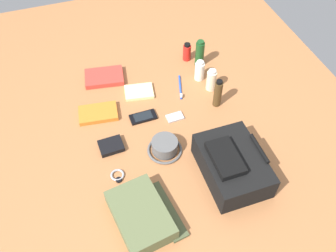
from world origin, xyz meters
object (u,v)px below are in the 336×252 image
at_px(cell_phone, 143,117).
at_px(wristwatch, 118,176).
at_px(lotion_bottle, 211,80).
at_px(toothbrush, 180,88).
at_px(travel_guidebook, 98,113).
at_px(notepad, 139,92).
at_px(media_player, 175,117).
at_px(toiletry_pouch, 142,215).
at_px(paperback_novel, 104,77).
at_px(bucket_hat, 165,147).
at_px(cologne_bottle, 218,93).
at_px(wallet, 111,146).
at_px(toothpaste_tube, 200,71).
at_px(shampoo_bottle, 200,54).
at_px(sunscreen_spray, 187,52).
at_px(backpack, 232,165).

relative_size(cell_phone, wristwatch, 1.88).
relative_size(lotion_bottle, toothbrush, 0.73).
relative_size(travel_guidebook, notepad, 1.37).
relative_size(travel_guidebook, media_player, 2.39).
relative_size(toiletry_pouch, paperback_novel, 1.38).
xyz_separation_m(bucket_hat, cologne_bottle, (-0.19, 0.35, 0.05)).
xyz_separation_m(media_player, wallet, (0.08, -0.34, 0.01)).
bearing_deg(toothpaste_tube, travel_guidebook, -81.60).
distance_m(bucket_hat, travel_guidebook, 0.40).
distance_m(toothpaste_tube, cell_phone, 0.42).
bearing_deg(wristwatch, bucket_hat, 105.42).
distance_m(media_player, wristwatch, 0.43).
distance_m(toiletry_pouch, shampoo_bottle, 0.99).
xyz_separation_m(sunscreen_spray, wristwatch, (0.65, -0.57, -0.05)).
height_order(lotion_bottle, wallet, lotion_bottle).
xyz_separation_m(toiletry_pouch, cologne_bottle, (-0.49, 0.54, 0.04)).
bearing_deg(cell_phone, sunscreen_spray, 133.99).
distance_m(sunscreen_spray, media_player, 0.46).
height_order(media_player, wallet, wallet).
height_order(sunscreen_spray, shampoo_bottle, shampoo_bottle).
relative_size(shampoo_bottle, toothbrush, 0.94).
bearing_deg(cologne_bottle, wallet, -80.48).
xyz_separation_m(sunscreen_spray, lotion_bottle, (0.27, 0.04, 0.01)).
relative_size(backpack, media_player, 3.98).
bearing_deg(notepad, bucket_hat, 10.87).
bearing_deg(bucket_hat, lotion_bottle, 130.68).
bearing_deg(bucket_hat, notepad, -178.73).
bearing_deg(lotion_bottle, notepad, -103.70).
xyz_separation_m(shampoo_bottle, paperback_novel, (-0.05, -0.54, -0.07)).
distance_m(cell_phone, toothbrush, 0.28).
bearing_deg(cell_phone, toothpaste_tube, 115.57).
bearing_deg(toothpaste_tube, lotion_bottle, 17.17).
height_order(toiletry_pouch, paperback_novel, toiletry_pouch).
xyz_separation_m(travel_guidebook, wristwatch, (0.39, 0.00, -0.00)).
xyz_separation_m(backpack, bucket_hat, (-0.21, -0.24, -0.04)).
relative_size(lotion_bottle, cologne_bottle, 0.77).
distance_m(backpack, wallet, 0.56).
xyz_separation_m(toiletry_pouch, toothpaste_tube, (-0.70, 0.53, 0.02)).
distance_m(media_player, notepad, 0.26).
bearing_deg(toothbrush, media_player, -27.82).
xyz_separation_m(lotion_bottle, cell_phone, (0.09, -0.40, -0.05)).
distance_m(wallet, notepad, 0.38).
height_order(paperback_novel, cell_phone, paperback_novel).
distance_m(bucket_hat, toothpaste_tube, 0.53).
relative_size(media_player, toothbrush, 0.50).
height_order(toothbrush, notepad, toothbrush).
bearing_deg(toothpaste_tube, backpack, -9.28).
distance_m(travel_guidebook, wallet, 0.22).
distance_m(sunscreen_spray, shampoo_bottle, 0.09).
bearing_deg(cell_phone, bucket_hat, 9.57).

